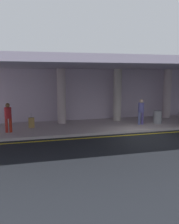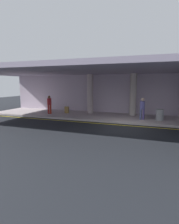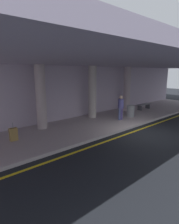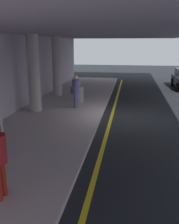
{
  "view_description": "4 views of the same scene",
  "coord_description": "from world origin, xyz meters",
  "px_view_note": "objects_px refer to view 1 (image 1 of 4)",
  "views": [
    {
      "loc": [
        -6.31,
        -11.76,
        3.4
      ],
      "look_at": [
        -2.67,
        1.98,
        1.2
      ],
      "focal_mm": 38.74,
      "sensor_mm": 36.0,
      "label": 1
    },
    {
      "loc": [
        2.02,
        -12.31,
        2.9
      ],
      "look_at": [
        -2.94,
        1.2,
        0.72
      ],
      "focal_mm": 29.77,
      "sensor_mm": 36.0,
      "label": 2
    },
    {
      "loc": [
        -9.09,
        -5.48,
        3.4
      ],
      "look_at": [
        -2.32,
        2.03,
        1.24
      ],
      "focal_mm": 30.27,
      "sensor_mm": 36.0,
      "label": 3
    },
    {
      "loc": [
        -11.99,
        -0.28,
        3.4
      ],
      "look_at": [
        -2.24,
        1.27,
        0.79
      ],
      "focal_mm": 42.0,
      "sensor_mm": 36.0,
      "label": 4
    }
  ],
  "objects_px": {
    "support_column_center": "(167,94)",
    "trash_bin_steel": "(157,117)",
    "support_column_left_mid": "(117,95)",
    "person_waiting_for_ride": "(8,116)",
    "support_column_far_left": "(61,96)",
    "traveler_with_luggage": "(141,110)",
    "suitcase_upright_primary": "(31,123)"
  },
  "relations": [
    {
      "from": "support_column_center",
      "to": "trash_bin_steel",
      "type": "xyz_separation_m",
      "value": [
        -1.75,
        -1.72,
        -1.4
      ]
    },
    {
      "from": "support_column_left_mid",
      "to": "support_column_center",
      "type": "distance_m",
      "value": 4.0
    },
    {
      "from": "person_waiting_for_ride",
      "to": "support_column_far_left",
      "type": "bearing_deg",
      "value": 109.73
    },
    {
      "from": "traveler_with_luggage",
      "to": "person_waiting_for_ride",
      "type": "distance_m",
      "value": 8.28
    },
    {
      "from": "person_waiting_for_ride",
      "to": "suitcase_upright_primary",
      "type": "bearing_deg",
      "value": 116.46
    },
    {
      "from": "support_column_left_mid",
      "to": "suitcase_upright_primary",
      "type": "bearing_deg",
      "value": -170.97
    },
    {
      "from": "support_column_left_mid",
      "to": "person_waiting_for_ride",
      "type": "height_order",
      "value": "support_column_left_mid"
    },
    {
      "from": "traveler_with_luggage",
      "to": "support_column_left_mid",
      "type": "bearing_deg",
      "value": -94.13
    },
    {
      "from": "traveler_with_luggage",
      "to": "trash_bin_steel",
      "type": "bearing_deg",
      "value": 153.19
    },
    {
      "from": "traveler_with_luggage",
      "to": "support_column_center",
      "type": "bearing_deg",
      "value": 179.36
    },
    {
      "from": "support_column_far_left",
      "to": "suitcase_upright_primary",
      "type": "distance_m",
      "value": 2.71
    },
    {
      "from": "trash_bin_steel",
      "to": "support_column_center",
      "type": "bearing_deg",
      "value": 44.5
    },
    {
      "from": "traveler_with_luggage",
      "to": "person_waiting_for_ride",
      "type": "xyz_separation_m",
      "value": [
        -8.28,
        -0.09,
        0.0
      ]
    },
    {
      "from": "support_column_center",
      "to": "support_column_left_mid",
      "type": "bearing_deg",
      "value": 180.0
    },
    {
      "from": "person_waiting_for_ride",
      "to": "suitcase_upright_primary",
      "type": "height_order",
      "value": "person_waiting_for_ride"
    },
    {
      "from": "support_column_center",
      "to": "traveler_with_luggage",
      "type": "xyz_separation_m",
      "value": [
        -3.04,
        -1.83,
        -0.86
      ]
    },
    {
      "from": "traveler_with_luggage",
      "to": "person_waiting_for_ride",
      "type": "relative_size",
      "value": 1.0
    },
    {
      "from": "person_waiting_for_ride",
      "to": "traveler_with_luggage",
      "type": "bearing_deg",
      "value": 80.33
    },
    {
      "from": "support_column_left_mid",
      "to": "support_column_center",
      "type": "height_order",
      "value": "same"
    },
    {
      "from": "suitcase_upright_primary",
      "to": "support_column_left_mid",
      "type": "bearing_deg",
      "value": 26.17
    },
    {
      "from": "person_waiting_for_ride",
      "to": "trash_bin_steel",
      "type": "bearing_deg",
      "value": 80.91
    },
    {
      "from": "suitcase_upright_primary",
      "to": "trash_bin_steel",
      "type": "height_order",
      "value": "suitcase_upright_primary"
    },
    {
      "from": "support_column_left_mid",
      "to": "person_waiting_for_ride",
      "type": "distance_m",
      "value": 7.62
    },
    {
      "from": "support_column_left_mid",
      "to": "traveler_with_luggage",
      "type": "distance_m",
      "value": 2.24
    },
    {
      "from": "support_column_far_left",
      "to": "support_column_center",
      "type": "height_order",
      "value": "same"
    },
    {
      "from": "trash_bin_steel",
      "to": "support_column_far_left",
      "type": "bearing_deg",
      "value": 164.59
    },
    {
      "from": "support_column_far_left",
      "to": "trash_bin_steel",
      "type": "distance_m",
      "value": 6.63
    },
    {
      "from": "traveler_with_luggage",
      "to": "support_column_far_left",
      "type": "bearing_deg",
      "value": -51.98
    },
    {
      "from": "traveler_with_luggage",
      "to": "trash_bin_steel",
      "type": "relative_size",
      "value": 1.98
    },
    {
      "from": "trash_bin_steel",
      "to": "traveler_with_luggage",
      "type": "bearing_deg",
      "value": -175.12
    },
    {
      "from": "traveler_with_luggage",
      "to": "trash_bin_steel",
      "type": "height_order",
      "value": "traveler_with_luggage"
    },
    {
      "from": "support_column_center",
      "to": "trash_bin_steel",
      "type": "height_order",
      "value": "support_column_center"
    }
  ]
}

